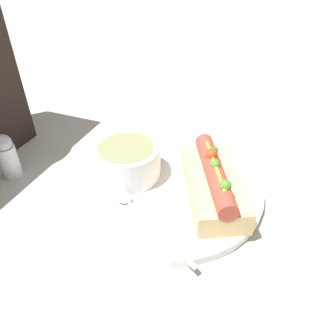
{
  "coord_description": "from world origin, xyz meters",
  "views": [
    {
      "loc": [
        -0.37,
        -0.14,
        0.34
      ],
      "look_at": [
        0.0,
        0.0,
        0.04
      ],
      "focal_mm": 35.0,
      "sensor_mm": 36.0,
      "label": 1
    }
  ],
  "objects_px": {
    "salt_shaker": "(7,156)",
    "spoon": "(134,208)",
    "hot_dog": "(213,182)",
    "soup_bowl": "(126,161)"
  },
  "relations": [
    {
      "from": "salt_shaker",
      "to": "spoon",
      "type": "bearing_deg",
      "value": -93.51
    },
    {
      "from": "hot_dog",
      "to": "spoon",
      "type": "height_order",
      "value": "hot_dog"
    },
    {
      "from": "hot_dog",
      "to": "soup_bowl",
      "type": "height_order",
      "value": "hot_dog"
    },
    {
      "from": "spoon",
      "to": "salt_shaker",
      "type": "bearing_deg",
      "value": 26.03
    },
    {
      "from": "spoon",
      "to": "salt_shaker",
      "type": "height_order",
      "value": "salt_shaker"
    },
    {
      "from": "hot_dog",
      "to": "salt_shaker",
      "type": "relative_size",
      "value": 2.38
    },
    {
      "from": "salt_shaker",
      "to": "soup_bowl",
      "type": "bearing_deg",
      "value": -74.09
    },
    {
      "from": "soup_bowl",
      "to": "spoon",
      "type": "height_order",
      "value": "soup_bowl"
    },
    {
      "from": "hot_dog",
      "to": "spoon",
      "type": "relative_size",
      "value": 1.14
    },
    {
      "from": "hot_dog",
      "to": "salt_shaker",
      "type": "height_order",
      "value": "hot_dog"
    }
  ]
}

